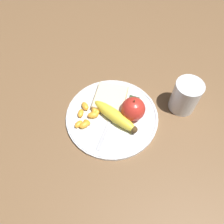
{
  "coord_description": "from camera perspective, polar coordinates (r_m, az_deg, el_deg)",
  "views": [
    {
      "loc": [
        0.33,
        0.11,
        0.59
      ],
      "look_at": [
        0.0,
        0.0,
        0.03
      ],
      "focal_mm": 35.0,
      "sensor_mm": 36.0,
      "label": 1
    }
  ],
  "objects": [
    {
      "name": "ground_plane",
      "position": [
        0.69,
        0.0,
        -1.43
      ],
      "size": [
        3.0,
        3.0,
        0.0
      ],
      "primitive_type": "plane",
      "color": "brown"
    },
    {
      "name": "plate",
      "position": [
        0.68,
        0.0,
        -1.09
      ],
      "size": [
        0.29,
        0.29,
        0.01
      ],
      "color": "silver",
      "rests_on": "ground_plane"
    },
    {
      "name": "juice_glass",
      "position": [
        0.71,
        18.54,
        3.77
      ],
      "size": [
        0.08,
        0.08,
        0.11
      ],
      "color": "silver",
      "rests_on": "ground_plane"
    },
    {
      "name": "apple",
      "position": [
        0.65,
        5.55,
        0.77
      ],
      "size": [
        0.07,
        0.07,
        0.08
      ],
      "color": "red",
      "rests_on": "plate"
    },
    {
      "name": "banana",
      "position": [
        0.65,
        0.85,
        -1.08
      ],
      "size": [
        0.09,
        0.16,
        0.04
      ],
      "color": "yellow",
      "rests_on": "plate"
    },
    {
      "name": "bread_slice",
      "position": [
        0.7,
        -0.44,
        3.57
      ],
      "size": [
        0.11,
        0.11,
        0.02
      ],
      "color": "tan",
      "rests_on": "plate"
    },
    {
      "name": "fork",
      "position": [
        0.67,
        -0.69,
        -1.65
      ],
      "size": [
        0.19,
        0.03,
        0.0
      ],
      "rotation": [
        0.0,
        0.0,
        9.41
      ],
      "color": "#B2B2B7",
      "rests_on": "plate"
    },
    {
      "name": "jam_packet",
      "position": [
        0.69,
        5.45,
        2.36
      ],
      "size": [
        0.04,
        0.03,
        0.02
      ],
      "color": "silver",
      "rests_on": "plate"
    },
    {
      "name": "orange_segment_0",
      "position": [
        0.66,
        -6.55,
        -2.68
      ],
      "size": [
        0.02,
        0.03,
        0.01
      ],
      "color": "#F9A32D",
      "rests_on": "plate"
    },
    {
      "name": "orange_segment_1",
      "position": [
        0.69,
        -6.93,
        1.8
      ],
      "size": [
        0.04,
        0.04,
        0.02
      ],
      "color": "#F9A32D",
      "rests_on": "plate"
    },
    {
      "name": "orange_segment_2",
      "position": [
        0.68,
        -4.4,
        1.11
      ],
      "size": [
        0.03,
        0.02,
        0.02
      ],
      "color": "#F9A32D",
      "rests_on": "plate"
    },
    {
      "name": "orange_segment_3",
      "position": [
        0.68,
        -8.18,
        -0.34
      ],
      "size": [
        0.03,
        0.02,
        0.02
      ],
      "color": "#F9A32D",
      "rests_on": "plate"
    },
    {
      "name": "orange_segment_4",
      "position": [
        0.67,
        -4.96,
        -0.79
      ],
      "size": [
        0.03,
        0.04,
        0.02
      ],
      "color": "#F9A32D",
      "rests_on": "plate"
    },
    {
      "name": "orange_segment_5",
      "position": [
        0.65,
        -7.21,
        -3.29
      ],
      "size": [
        0.04,
        0.04,
        0.02
      ],
      "color": "#F9A32D",
      "rests_on": "plate"
    },
    {
      "name": "orange_segment_6",
      "position": [
        0.68,
        -3.84,
        0.16
      ],
      "size": [
        0.03,
        0.02,
        0.02
      ],
      "color": "#F9A32D",
      "rests_on": "plate"
    },
    {
      "name": "orange_segment_7",
      "position": [
        0.66,
        -8.72,
        -3.15
      ],
      "size": [
        0.03,
        0.03,
        0.02
      ],
      "color": "#F9A32D",
      "rests_on": "plate"
    }
  ]
}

